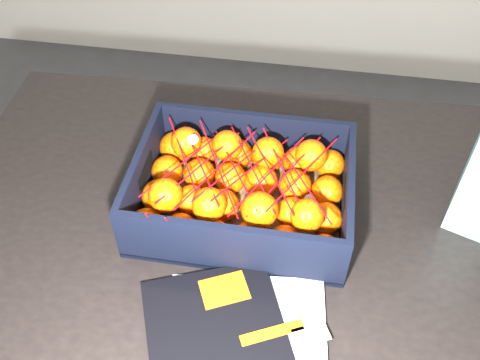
# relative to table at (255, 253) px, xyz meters

# --- Properties ---
(room_shell) EXTENTS (3.54, 3.54, 2.50)m
(room_shell) POSITION_rel_table_xyz_m (-0.21, -0.15, 0.60)
(room_shell) COLOR beige
(room_shell) RESTS_ON ground
(table) EXTENTS (1.23, 0.84, 0.75)m
(table) POSITION_rel_table_xyz_m (0.00, 0.00, 0.00)
(table) COLOR black
(table) RESTS_ON ground
(magazine_stack) EXTENTS (0.33, 0.34, 0.02)m
(magazine_stack) POSITION_rel_table_xyz_m (0.01, -0.26, 0.11)
(magazine_stack) COLOR beige
(magazine_stack) RESTS_ON table
(produce_crate) EXTENTS (0.39, 0.29, 0.12)m
(produce_crate) POSITION_rel_table_xyz_m (-0.03, 0.03, 0.14)
(produce_crate) COLOR olive
(produce_crate) RESTS_ON table
(clementine_heap) EXTENTS (0.37, 0.27, 0.11)m
(clementine_heap) POSITION_rel_table_xyz_m (-0.03, 0.03, 0.15)
(clementine_heap) COLOR #E64D04
(clementine_heap) RESTS_ON produce_crate
(mesh_net) EXTENTS (0.32, 0.25, 0.09)m
(mesh_net) POSITION_rel_table_xyz_m (-0.04, 0.02, 0.20)
(mesh_net) COLOR red
(mesh_net) RESTS_ON clementine_heap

